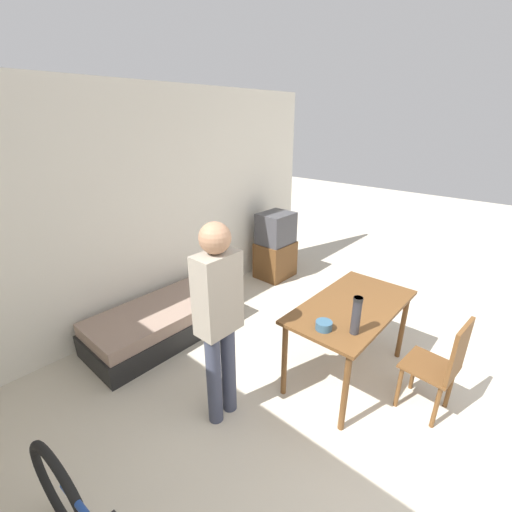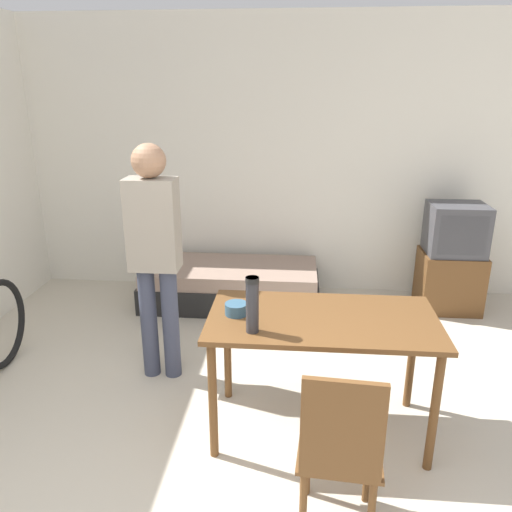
{
  "view_description": "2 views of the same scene",
  "coord_description": "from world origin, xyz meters",
  "px_view_note": "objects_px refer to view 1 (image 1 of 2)",
  "views": [
    {
      "loc": [
        -2.01,
        0.04,
        2.35
      ],
      "look_at": [
        0.28,
        2.08,
        1.1
      ],
      "focal_mm": 24.0,
      "sensor_mm": 36.0,
      "label": 1
    },
    {
      "loc": [
        0.42,
        -1.46,
        2.04
      ],
      "look_at": [
        0.14,
        1.77,
        0.93
      ],
      "focal_mm": 35.0,
      "sensor_mm": 36.0,
      "label": 2
    }
  ],
  "objects_px": {
    "mate_bowl": "(324,325)",
    "daybed": "(165,321)",
    "dining_table": "(351,314)",
    "thermos_flask": "(356,314)",
    "tv": "(276,247)",
    "wooden_chair": "(442,364)",
    "person_standing": "(218,313)"
  },
  "relations": [
    {
      "from": "wooden_chair",
      "to": "mate_bowl",
      "type": "distance_m",
      "value": 1.01
    },
    {
      "from": "wooden_chair",
      "to": "person_standing",
      "type": "height_order",
      "value": "person_standing"
    },
    {
      "from": "dining_table",
      "to": "wooden_chair",
      "type": "bearing_deg",
      "value": -85.72
    },
    {
      "from": "wooden_chair",
      "to": "dining_table",
      "type": "bearing_deg",
      "value": 94.28
    },
    {
      "from": "wooden_chair",
      "to": "thermos_flask",
      "type": "relative_size",
      "value": 2.88
    },
    {
      "from": "wooden_chair",
      "to": "person_standing",
      "type": "bearing_deg",
      "value": 132.06
    },
    {
      "from": "tv",
      "to": "daybed",
      "type": "bearing_deg",
      "value": -178.46
    },
    {
      "from": "wooden_chair",
      "to": "thermos_flask",
      "type": "bearing_deg",
      "value": 128.01
    },
    {
      "from": "dining_table",
      "to": "mate_bowl",
      "type": "distance_m",
      "value": 0.52
    },
    {
      "from": "wooden_chair",
      "to": "mate_bowl",
      "type": "xyz_separation_m",
      "value": [
        -0.56,
        0.78,
        0.3
      ]
    },
    {
      "from": "daybed",
      "to": "wooden_chair",
      "type": "xyz_separation_m",
      "value": [
        0.85,
        -2.64,
        0.31
      ]
    },
    {
      "from": "mate_bowl",
      "to": "tv",
      "type": "bearing_deg",
      "value": 46.87
    },
    {
      "from": "wooden_chair",
      "to": "thermos_flask",
      "type": "height_order",
      "value": "thermos_flask"
    },
    {
      "from": "tv",
      "to": "wooden_chair",
      "type": "height_order",
      "value": "tv"
    },
    {
      "from": "wooden_chair",
      "to": "tv",
      "type": "bearing_deg",
      "value": 65.45
    },
    {
      "from": "daybed",
      "to": "thermos_flask",
      "type": "distance_m",
      "value": 2.24
    },
    {
      "from": "mate_bowl",
      "to": "daybed",
      "type": "bearing_deg",
      "value": 98.88
    },
    {
      "from": "tv",
      "to": "person_standing",
      "type": "xyz_separation_m",
      "value": [
        -2.42,
        -1.38,
        0.5
      ]
    },
    {
      "from": "tv",
      "to": "mate_bowl",
      "type": "relative_size",
      "value": 7.7
    },
    {
      "from": "tv",
      "to": "thermos_flask",
      "type": "bearing_deg",
      "value": -128.37
    },
    {
      "from": "person_standing",
      "to": "mate_bowl",
      "type": "relative_size",
      "value": 12.74
    },
    {
      "from": "person_standing",
      "to": "mate_bowl",
      "type": "xyz_separation_m",
      "value": [
        0.63,
        -0.54,
        -0.19
      ]
    },
    {
      "from": "thermos_flask",
      "to": "person_standing",
      "type": "bearing_deg",
      "value": 134.86
    },
    {
      "from": "dining_table",
      "to": "thermos_flask",
      "type": "xyz_separation_m",
      "value": [
        -0.39,
        -0.21,
        0.27
      ]
    },
    {
      "from": "wooden_chair",
      "to": "person_standing",
      "type": "distance_m",
      "value": 1.84
    },
    {
      "from": "tv",
      "to": "wooden_chair",
      "type": "xyz_separation_m",
      "value": [
        -1.23,
        -2.7,
        0.01
      ]
    },
    {
      "from": "daybed",
      "to": "mate_bowl",
      "type": "xyz_separation_m",
      "value": [
        0.29,
        -1.86,
        0.61
      ]
    },
    {
      "from": "mate_bowl",
      "to": "dining_table",
      "type": "bearing_deg",
      "value": 0.7
    },
    {
      "from": "person_standing",
      "to": "tv",
      "type": "bearing_deg",
      "value": 29.59
    },
    {
      "from": "tv",
      "to": "person_standing",
      "type": "bearing_deg",
      "value": -150.41
    },
    {
      "from": "tv",
      "to": "person_standing",
      "type": "height_order",
      "value": "person_standing"
    },
    {
      "from": "daybed",
      "to": "dining_table",
      "type": "bearing_deg",
      "value": -66.8
    }
  ]
}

